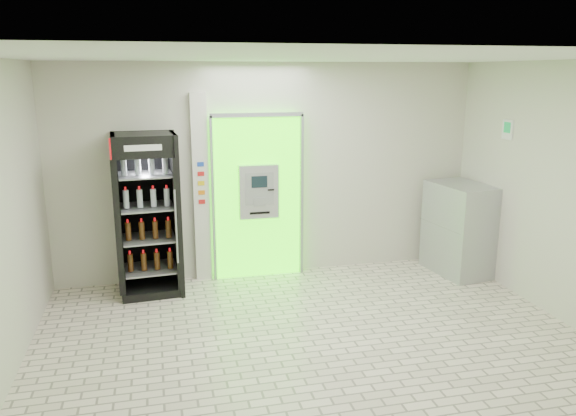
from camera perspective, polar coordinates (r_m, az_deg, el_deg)
name	(u,v)px	position (r m, az deg, el deg)	size (l,w,h in m)	color
ground	(319,351)	(6.12, 3.15, -14.30)	(6.00, 6.00, 0.00)	beige
room_shell	(321,180)	(5.50, 3.40, 2.90)	(6.00, 6.00, 6.00)	beige
atm_assembly	(258,196)	(7.89, -3.11, 1.25)	(1.30, 0.24, 2.33)	#35FF06
pillar	(201,189)	(7.80, -8.82, 1.94)	(0.22, 0.11, 2.60)	silver
beverage_cooler	(148,217)	(7.55, -14.04, -0.94)	(0.84, 0.78, 2.11)	black
steel_cabinet	(460,229)	(8.49, 17.04, -2.03)	(0.79, 1.07, 1.31)	#A6A8AD
exit_sign	(508,130)	(8.03, 21.42, 7.43)	(0.02, 0.22, 0.26)	white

